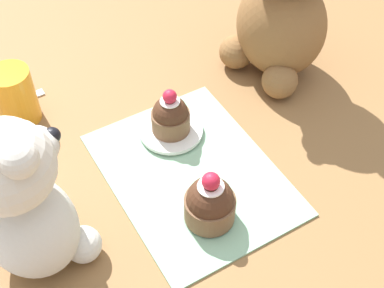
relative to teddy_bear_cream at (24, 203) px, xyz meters
name	(u,v)px	position (x,y,z in m)	size (l,w,h in m)	color
ground_plane	(192,175)	(0.01, -0.19, -0.09)	(4.00, 4.00, 0.00)	olive
knitted_placemat	(192,173)	(0.01, -0.19, -0.09)	(0.25, 0.19, 0.01)	#8EBC99
teddy_bear_cream	(24,203)	(0.00, 0.00, 0.00)	(0.13, 0.12, 0.20)	silver
cupcake_near_cream_bear	(210,203)	(-0.05, -0.18, -0.06)	(0.06, 0.06, 0.07)	brown
saucer_plate	(171,130)	(0.08, -0.20, -0.09)	(0.08, 0.08, 0.01)	white
cupcake_near_tan_bear	(171,116)	(0.08, -0.20, -0.06)	(0.05, 0.05, 0.07)	brown
juice_glass	(15,96)	(0.21, -0.05, -0.06)	(0.05, 0.05, 0.08)	orange
teaspoon	(3,106)	(0.24, -0.03, -0.09)	(0.12, 0.01, 0.01)	silver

